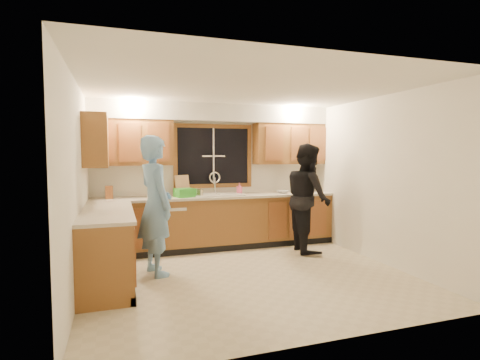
% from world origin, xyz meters
% --- Properties ---
extents(floor, '(4.20, 4.20, 0.00)m').
position_xyz_m(floor, '(0.00, 0.00, 0.00)').
color(floor, beige).
rests_on(floor, ground).
extents(ceiling, '(4.20, 4.20, 0.00)m').
position_xyz_m(ceiling, '(0.00, 0.00, 2.50)').
color(ceiling, white).
extents(wall_back, '(4.20, 0.00, 4.20)m').
position_xyz_m(wall_back, '(0.00, 1.90, 1.25)').
color(wall_back, white).
rests_on(wall_back, ground).
extents(wall_left, '(0.00, 3.80, 3.80)m').
position_xyz_m(wall_left, '(-2.10, 0.00, 1.25)').
color(wall_left, white).
rests_on(wall_left, ground).
extents(wall_right, '(0.00, 3.80, 3.80)m').
position_xyz_m(wall_right, '(2.10, 0.00, 1.25)').
color(wall_right, white).
rests_on(wall_right, ground).
extents(base_cabinets_back, '(4.20, 0.60, 0.88)m').
position_xyz_m(base_cabinets_back, '(0.00, 1.60, 0.44)').
color(base_cabinets_back, '#915C2A').
rests_on(base_cabinets_back, ground).
extents(base_cabinets_left, '(0.60, 1.90, 0.88)m').
position_xyz_m(base_cabinets_left, '(-1.80, 0.35, 0.44)').
color(base_cabinets_left, '#915C2A').
rests_on(base_cabinets_left, ground).
extents(countertop_back, '(4.20, 0.63, 0.04)m').
position_xyz_m(countertop_back, '(0.00, 1.58, 0.90)').
color(countertop_back, beige).
rests_on(countertop_back, base_cabinets_back).
extents(countertop_left, '(0.63, 1.90, 0.04)m').
position_xyz_m(countertop_left, '(-1.79, 0.35, 0.90)').
color(countertop_left, beige).
rests_on(countertop_left, base_cabinets_left).
extents(upper_cabinets_left, '(1.35, 0.33, 0.75)m').
position_xyz_m(upper_cabinets_left, '(-1.43, 1.73, 1.83)').
color(upper_cabinets_left, '#915C2A').
rests_on(upper_cabinets_left, wall_back).
extents(upper_cabinets_right, '(1.35, 0.33, 0.75)m').
position_xyz_m(upper_cabinets_right, '(1.43, 1.73, 1.83)').
color(upper_cabinets_right, '#915C2A').
rests_on(upper_cabinets_right, wall_back).
extents(upper_cabinets_return, '(0.33, 0.90, 0.75)m').
position_xyz_m(upper_cabinets_return, '(-1.94, 1.12, 1.83)').
color(upper_cabinets_return, '#915C2A').
rests_on(upper_cabinets_return, wall_left).
extents(soffit, '(4.20, 0.35, 0.30)m').
position_xyz_m(soffit, '(0.00, 1.72, 2.35)').
color(soffit, silver).
rests_on(soffit, wall_back).
extents(window_frame, '(1.44, 0.03, 1.14)m').
position_xyz_m(window_frame, '(0.00, 1.89, 1.60)').
color(window_frame, black).
rests_on(window_frame, wall_back).
extents(sink, '(0.86, 0.52, 0.57)m').
position_xyz_m(sink, '(0.00, 1.60, 0.86)').
color(sink, silver).
rests_on(sink, countertop_back).
extents(dishwasher, '(0.60, 0.56, 0.82)m').
position_xyz_m(dishwasher, '(-0.85, 1.59, 0.41)').
color(dishwasher, white).
rests_on(dishwasher, floor).
extents(stove, '(0.58, 0.75, 0.90)m').
position_xyz_m(stove, '(-1.80, -0.22, 0.45)').
color(stove, white).
rests_on(stove, floor).
extents(man, '(0.62, 0.79, 1.89)m').
position_xyz_m(man, '(-1.17, 0.47, 0.94)').
color(man, '#78ADE3').
rests_on(man, floor).
extents(woman, '(0.81, 0.97, 1.81)m').
position_xyz_m(woman, '(1.39, 0.91, 0.91)').
color(woman, black).
rests_on(woman, floor).
extents(knife_block, '(0.12, 0.10, 0.21)m').
position_xyz_m(knife_block, '(-1.78, 1.65, 1.02)').
color(knife_block, '#9A572A').
rests_on(knife_block, countertop_back).
extents(cutting_board, '(0.28, 0.18, 0.35)m').
position_xyz_m(cutting_board, '(-0.59, 1.77, 1.10)').
color(cutting_board, tan).
rests_on(cutting_board, countertop_back).
extents(dish_crate, '(0.37, 0.35, 0.14)m').
position_xyz_m(dish_crate, '(-0.59, 1.53, 0.99)').
color(dish_crate, green).
rests_on(dish_crate, countertop_back).
extents(soap_bottle, '(0.11, 0.11, 0.21)m').
position_xyz_m(soap_bottle, '(0.41, 1.65, 1.02)').
color(soap_bottle, '#DF557A').
rests_on(soap_bottle, countertop_back).
extents(bowl, '(0.25, 0.25, 0.05)m').
position_xyz_m(bowl, '(1.22, 1.55, 0.95)').
color(bowl, silver).
rests_on(bowl, countertop_back).
extents(can_left, '(0.08, 0.08, 0.13)m').
position_xyz_m(can_left, '(-0.34, 1.52, 0.98)').
color(can_left, '#C1B795').
rests_on(can_left, countertop_back).
extents(can_right, '(0.08, 0.08, 0.13)m').
position_xyz_m(can_right, '(-0.33, 1.45, 0.98)').
color(can_right, '#C1B795').
rests_on(can_right, countertop_back).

